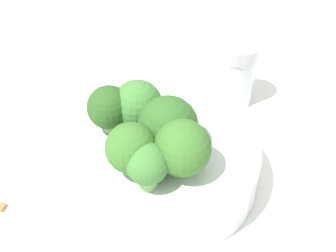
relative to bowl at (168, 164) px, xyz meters
The scene contains 11 objects.
ground_plane 0.02m from the bowl, ahead, with size 3.00×3.00×0.00m, color white.
bowl is the anchor object (origin of this frame).
broccoli_floret_0 0.05m from the bowl, 157.13° to the left, with size 0.05×0.05×0.05m.
broccoli_floret_1 0.06m from the bowl, behind, with size 0.05×0.05×0.05m.
broccoli_floret_2 0.07m from the bowl, 64.67° to the right, with size 0.04×0.04×0.04m.
broccoli_floret_3 0.07m from the bowl, 95.20° to the right, with size 0.04×0.04×0.05m.
broccoli_floret_4 0.06m from the bowl, 21.77° to the right, with size 0.05×0.05×0.05m.
broccoli_floret_5 0.08m from the bowl, 158.57° to the right, with size 0.04×0.04×0.05m.
pepper_shaker 0.14m from the bowl, 103.80° to the left, with size 0.04×0.04×0.08m.
almond_crumb_0 0.11m from the bowl, behind, with size 0.01×0.01×0.01m, color olive.
almond_crumb_1 0.16m from the bowl, 120.98° to the right, with size 0.01×0.01×0.01m, color olive.
Camera 1 is at (0.22, -0.21, 0.35)m, focal length 50.00 mm.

